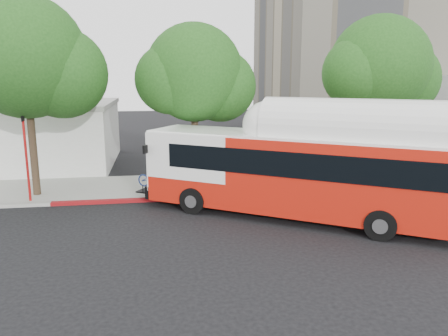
% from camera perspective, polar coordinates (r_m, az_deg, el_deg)
% --- Properties ---
extents(ground, '(120.00, 120.00, 0.00)m').
position_cam_1_polar(ground, '(18.06, 1.18, -7.34)').
color(ground, black).
rests_on(ground, ground).
extents(sidewalk, '(60.00, 5.00, 0.15)m').
position_cam_1_polar(sidewalk, '(24.20, -1.47, -2.13)').
color(sidewalk, gray).
rests_on(sidewalk, ground).
extents(curb_strip, '(60.00, 0.30, 0.15)m').
position_cam_1_polar(curb_strip, '(21.71, -0.59, -3.78)').
color(curb_strip, gray).
rests_on(curb_strip, ground).
extents(red_curb_segment, '(10.00, 0.32, 0.16)m').
position_cam_1_polar(red_curb_segment, '(21.51, -8.55, -4.06)').
color(red_curb_segment, maroon).
rests_on(red_curb_segment, ground).
extents(street_tree_left, '(6.67, 5.80, 9.74)m').
position_cam_1_polar(street_tree_left, '(23.03, -23.34, 12.60)').
color(street_tree_left, '#2D2116').
rests_on(street_tree_left, ground).
extents(street_tree_mid, '(5.75, 5.00, 8.62)m').
position_cam_1_polar(street_tree_mid, '(22.96, -2.90, 11.80)').
color(street_tree_mid, '#2D2116').
rests_on(street_tree_mid, ground).
extents(street_tree_right, '(6.21, 5.40, 9.18)m').
position_cam_1_polar(street_tree_right, '(25.81, 20.41, 11.88)').
color(street_tree_right, '#2D2116').
rests_on(street_tree_right, ground).
extents(transit_bus, '(12.94, 9.51, 4.10)m').
position_cam_1_polar(transit_bus, '(18.61, 9.46, -0.78)').
color(transit_bus, red).
rests_on(transit_bus, ground).
extents(signal_pole, '(0.12, 0.39, 4.17)m').
position_cam_1_polar(signal_pole, '(22.32, -24.37, 1.01)').
color(signal_pole, '#AA1312').
rests_on(signal_pole, ground).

